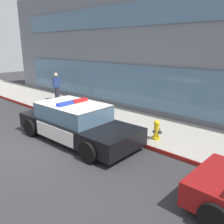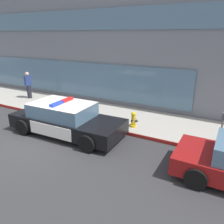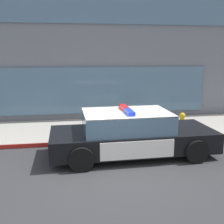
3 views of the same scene
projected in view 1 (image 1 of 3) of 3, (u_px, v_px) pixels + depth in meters
name	position (u px, v px, depth m)	size (l,w,h in m)	color
ground	(45.00, 140.00, 8.86)	(48.00, 48.00, 0.00)	#303033
sidewalk	(111.00, 118.00, 11.39)	(48.00, 3.24, 0.15)	#A39E93
curb_red_paint	(85.00, 126.00, 10.24)	(28.80, 0.04, 0.14)	maroon
storefront_building	(190.00, 46.00, 14.37)	(24.93, 9.29, 6.82)	slate
police_cruiser	(76.00, 122.00, 8.79)	(5.04, 2.23, 1.49)	black
fire_hydrant	(157.00, 130.00, 8.49)	(0.34, 0.39, 0.73)	gold
pedestrian_on_sidewalk	(57.00, 87.00, 14.35)	(0.36, 0.46, 1.71)	#23232D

